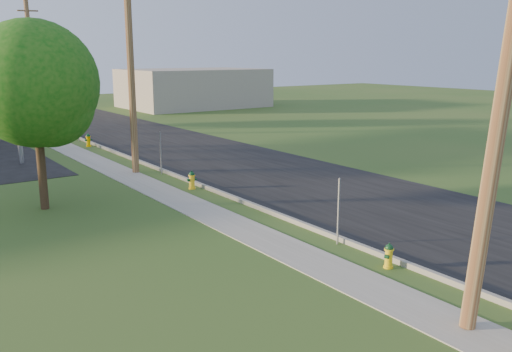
{
  "coord_description": "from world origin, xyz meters",
  "views": [
    {
      "loc": [
        -10.46,
        -6.75,
        5.45
      ],
      "look_at": [
        0.0,
        8.0,
        1.4
      ],
      "focal_mm": 38.0,
      "sensor_mm": 36.0,
      "label": 1
    }
  ],
  "objects_px": {
    "utility_pole_far": "(32,64)",
    "hydrant_mid": "(192,180)",
    "hydrant_near": "(389,256)",
    "hydrant_far": "(88,140)",
    "tree_verge": "(38,89)",
    "utility_pole_near": "(504,90)",
    "utility_pole_mid": "(131,66)",
    "price_pylon": "(11,55)"
  },
  "relations": [
    {
      "from": "price_pylon",
      "to": "hydrant_near",
      "type": "bearing_deg",
      "value": -77.38
    },
    {
      "from": "hydrant_near",
      "to": "hydrant_far",
      "type": "xyz_separation_m",
      "value": [
        -0.01,
        23.61,
        0.06
      ]
    },
    {
      "from": "utility_pole_near",
      "to": "utility_pole_far",
      "type": "relative_size",
      "value": 1.0
    },
    {
      "from": "utility_pole_near",
      "to": "utility_pole_far",
      "type": "xyz_separation_m",
      "value": [
        -0.0,
        36.0,
        0.0
      ]
    },
    {
      "from": "utility_pole_mid",
      "to": "hydrant_near",
      "type": "distance_m",
      "value": 15.61
    },
    {
      "from": "utility_pole_far",
      "to": "hydrant_near",
      "type": "distance_m",
      "value": 33.21
    },
    {
      "from": "utility_pole_near",
      "to": "tree_verge",
      "type": "distance_m",
      "value": 14.93
    },
    {
      "from": "utility_pole_near",
      "to": "hydrant_near",
      "type": "distance_m",
      "value": 5.48
    },
    {
      "from": "utility_pole_near",
      "to": "utility_pole_mid",
      "type": "xyz_separation_m",
      "value": [
        -0.0,
        18.0,
        0.15
      ]
    },
    {
      "from": "hydrant_near",
      "to": "utility_pole_far",
      "type": "bearing_deg",
      "value": 91.16
    },
    {
      "from": "hydrant_near",
      "to": "hydrant_far",
      "type": "relative_size",
      "value": 0.84
    },
    {
      "from": "hydrant_near",
      "to": "utility_pole_mid",
      "type": "bearing_deg",
      "value": 92.57
    },
    {
      "from": "utility_pole_mid",
      "to": "tree_verge",
      "type": "xyz_separation_m",
      "value": [
        -5.07,
        -3.97,
        -0.65
      ]
    },
    {
      "from": "utility_pole_mid",
      "to": "utility_pole_far",
      "type": "height_order",
      "value": "utility_pole_mid"
    },
    {
      "from": "utility_pole_mid",
      "to": "tree_verge",
      "type": "distance_m",
      "value": 6.47
    },
    {
      "from": "price_pylon",
      "to": "utility_pole_far",
      "type": "bearing_deg",
      "value": 72.67
    },
    {
      "from": "utility_pole_far",
      "to": "hydrant_mid",
      "type": "height_order",
      "value": "utility_pole_far"
    },
    {
      "from": "utility_pole_far",
      "to": "hydrant_far",
      "type": "height_order",
      "value": "utility_pole_far"
    },
    {
      "from": "tree_verge",
      "to": "hydrant_far",
      "type": "distance_m",
      "value": 14.46
    },
    {
      "from": "hydrant_far",
      "to": "utility_pole_far",
      "type": "bearing_deg",
      "value": 94.06
    },
    {
      "from": "utility_pole_far",
      "to": "tree_verge",
      "type": "height_order",
      "value": "utility_pole_far"
    },
    {
      "from": "tree_verge",
      "to": "hydrant_mid",
      "type": "xyz_separation_m",
      "value": [
        5.7,
        -0.4,
        -3.93
      ]
    },
    {
      "from": "utility_pole_mid",
      "to": "hydrant_mid",
      "type": "bearing_deg",
      "value": -81.85
    },
    {
      "from": "utility_pole_far",
      "to": "utility_pole_mid",
      "type": "bearing_deg",
      "value": -90.0
    },
    {
      "from": "hydrant_near",
      "to": "hydrant_mid",
      "type": "xyz_separation_m",
      "value": [
        -0.04,
        10.54,
        0.04
      ]
    },
    {
      "from": "hydrant_near",
      "to": "hydrant_mid",
      "type": "distance_m",
      "value": 10.54
    },
    {
      "from": "utility_pole_far",
      "to": "hydrant_far",
      "type": "xyz_separation_m",
      "value": [
        0.66,
        -9.29,
        -4.41
      ]
    },
    {
      "from": "utility_pole_near",
      "to": "hydrant_far",
      "type": "xyz_separation_m",
      "value": [
        0.66,
        26.71,
        -4.41
      ]
    },
    {
      "from": "hydrant_mid",
      "to": "tree_verge",
      "type": "bearing_deg",
      "value": 176.03
    },
    {
      "from": "tree_verge",
      "to": "hydrant_mid",
      "type": "height_order",
      "value": "tree_verge"
    },
    {
      "from": "utility_pole_near",
      "to": "hydrant_near",
      "type": "height_order",
      "value": "utility_pole_near"
    },
    {
      "from": "hydrant_mid",
      "to": "hydrant_far",
      "type": "height_order",
      "value": "hydrant_far"
    },
    {
      "from": "price_pylon",
      "to": "hydrant_near",
      "type": "relative_size",
      "value": 10.01
    },
    {
      "from": "utility_pole_far",
      "to": "hydrant_near",
      "type": "relative_size",
      "value": 13.88
    },
    {
      "from": "tree_verge",
      "to": "price_pylon",
      "type": "bearing_deg",
      "value": 82.94
    },
    {
      "from": "price_pylon",
      "to": "hydrant_mid",
      "type": "distance_m",
      "value": 11.97
    },
    {
      "from": "tree_verge",
      "to": "hydrant_far",
      "type": "bearing_deg",
      "value": 65.67
    },
    {
      "from": "tree_verge",
      "to": "hydrant_mid",
      "type": "relative_size",
      "value": 8.68
    },
    {
      "from": "utility_pole_far",
      "to": "hydrant_mid",
      "type": "relative_size",
      "value": 12.33
    },
    {
      "from": "utility_pole_mid",
      "to": "price_pylon",
      "type": "distance_m",
      "value": 6.76
    },
    {
      "from": "utility_pole_far",
      "to": "hydrant_near",
      "type": "xyz_separation_m",
      "value": [
        0.67,
        -32.9,
        -4.47
      ]
    },
    {
      "from": "utility_pole_mid",
      "to": "hydrant_mid",
      "type": "distance_m",
      "value": 6.35
    }
  ]
}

